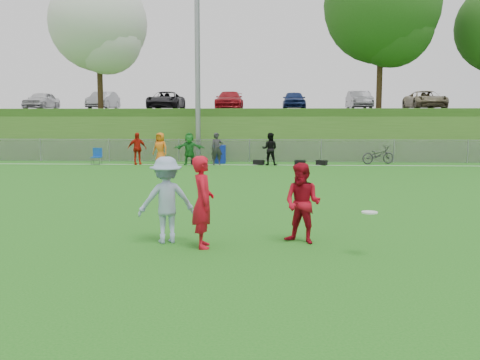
# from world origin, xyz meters

# --- Properties ---
(ground) EXTENTS (120.00, 120.00, 0.00)m
(ground) POSITION_xyz_m (0.00, 0.00, 0.00)
(ground) COLOR #186715
(ground) RESTS_ON ground
(sideline_far) EXTENTS (60.00, 0.10, 0.01)m
(sideline_far) POSITION_xyz_m (0.00, 18.00, 0.01)
(sideline_far) COLOR white
(sideline_far) RESTS_ON ground
(fence) EXTENTS (58.00, 0.06, 1.30)m
(fence) POSITION_xyz_m (0.00, 20.00, 0.65)
(fence) COLOR gray
(fence) RESTS_ON ground
(light_pole) EXTENTS (1.20, 0.40, 12.15)m
(light_pole) POSITION_xyz_m (-3.00, 20.80, 6.71)
(light_pole) COLOR gray
(light_pole) RESTS_ON ground
(berm) EXTENTS (120.00, 18.00, 3.00)m
(berm) POSITION_xyz_m (0.00, 31.00, 1.50)
(berm) COLOR #2C5919
(berm) RESTS_ON ground
(parking_lot) EXTENTS (120.00, 12.00, 0.10)m
(parking_lot) POSITION_xyz_m (0.00, 33.00, 3.05)
(parking_lot) COLOR black
(parking_lot) RESTS_ON berm
(tree_white_flowering) EXTENTS (6.30, 6.30, 8.78)m
(tree_white_flowering) POSITION_xyz_m (-9.84, 24.92, 8.32)
(tree_white_flowering) COLOR black
(tree_white_flowering) RESTS_ON berm
(tree_green_near) EXTENTS (7.14, 7.14, 9.95)m
(tree_green_near) POSITION_xyz_m (8.16, 24.42, 9.03)
(tree_green_near) COLOR black
(tree_green_near) RESTS_ON berm
(car_row) EXTENTS (32.04, 5.18, 1.44)m
(car_row) POSITION_xyz_m (-1.17, 32.00, 3.82)
(car_row) COLOR silver
(car_row) RESTS_ON parking_lot
(spectator_row) EXTENTS (8.02, 0.80, 1.69)m
(spectator_row) POSITION_xyz_m (-2.79, 18.00, 0.85)
(spectator_row) COLOR red
(spectator_row) RESTS_ON ground
(gear_bags) EXTENTS (7.21, 0.54, 0.26)m
(gear_bags) POSITION_xyz_m (1.09, 18.10, 0.13)
(gear_bags) COLOR black
(gear_bags) RESTS_ON ground
(player_red_left) EXTENTS (0.52, 0.70, 1.74)m
(player_red_left) POSITION_xyz_m (-0.16, -0.05, 0.87)
(player_red_left) COLOR red
(player_red_left) RESTS_ON ground
(player_red_center) EXTENTS (0.96, 0.89, 1.58)m
(player_red_center) POSITION_xyz_m (1.75, 0.42, 0.79)
(player_red_center) COLOR #A70B1C
(player_red_center) RESTS_ON ground
(player_blue) EXTENTS (1.24, 0.96, 1.70)m
(player_blue) POSITION_xyz_m (-0.92, 0.31, 0.85)
(player_blue) COLOR #90A7C8
(player_blue) RESTS_ON ground
(frisbee) EXTENTS (0.28, 0.28, 0.03)m
(frisbee) POSITION_xyz_m (2.87, -0.53, 0.79)
(frisbee) COLOR silver
(frisbee) RESTS_ON ground
(recycling_bin) EXTENTS (0.78, 0.78, 0.99)m
(recycling_bin) POSITION_xyz_m (-1.59, 19.00, 0.50)
(recycling_bin) COLOR #0D2393
(recycling_bin) RESTS_ON ground
(camp_chair) EXTENTS (0.50, 0.51, 0.88)m
(camp_chair) POSITION_xyz_m (-8.03, 17.83, 0.26)
(camp_chair) COLOR #0E419A
(camp_chair) RESTS_ON ground
(bicycle) EXTENTS (1.96, 1.20, 0.97)m
(bicycle) POSITION_xyz_m (6.94, 19.00, 0.49)
(bicycle) COLOR #2B2B2D
(bicycle) RESTS_ON ground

